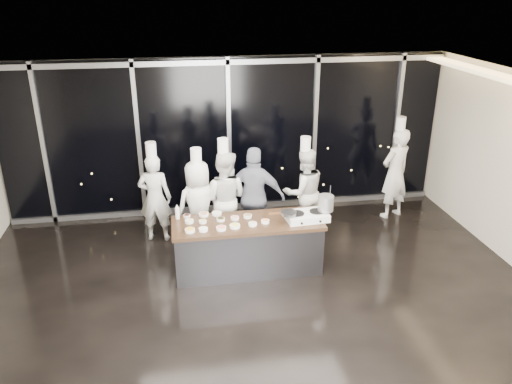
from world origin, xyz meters
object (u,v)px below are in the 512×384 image
Objects in this scene: stock_pot at (326,203)px; chef_far_left at (155,197)px; demo_counter at (248,246)px; chef_side at (395,173)px; guest at (255,197)px; stove at (307,216)px; chef_left at (198,205)px; chef_right at (304,192)px; chef_center at (224,198)px; frying_pan at (288,213)px.

chef_far_left is at bearing 152.67° from stock_pot.
demo_counter is 1.16× the size of chef_side.
stock_pot is 2.60m from chef_side.
stove is at bearing 143.63° from guest.
stock_pot is at bearing -3.12° from demo_counter.
chef_left is (0.77, -0.49, -0.01)m from chef_far_left.
chef_side is at bearing 26.31° from demo_counter.
stove is 0.34× the size of chef_side.
chef_right reaches higher than chef_far_left.
chef_center is 3.59m from chef_side.
guest is 0.96× the size of chef_right.
guest is (1.02, 0.03, 0.08)m from chef_left.
demo_counter is at bearing 164.94° from frying_pan.
guest reaches higher than demo_counter.
stove is at bearing 129.16° from chef_left.
chef_side reaches higher than chef_left.
demo_counter is 1.29× the size of chef_left.
chef_right is 0.92× the size of chef_side.
chef_far_left is 1.85m from guest.
chef_far_left is 1.30m from chef_center.
chef_far_left is at bearing 137.71° from demo_counter.
chef_far_left is 1.00× the size of chef_left.
chef_center is at bearing -13.25° from chef_side.
stove is at bearing 13.66° from chef_side.
demo_counter is 9.55× the size of stock_pot.
demo_counter is 1.23m from chef_left.
frying_pan is at bearing -176.66° from stove.
chef_right is at bearing 73.32° from stove.
stove is 0.35× the size of chef_center.
guest is at bearing 73.41° from demo_counter.
demo_counter is at bearing 108.62° from chef_left.
chef_left reaches higher than frying_pan.
frying_pan is at bearing 55.17° from chef_right.
chef_left is 1.02m from guest.
frying_pan is 0.25× the size of chef_far_left.
demo_counter is 2.09m from chef_far_left.
chef_left is at bearing -1.69° from chef_right.
chef_left is at bearing 139.82° from frying_pan.
frying_pan is at bearing 10.74° from chef_side.
guest is (0.27, 0.91, 0.48)m from demo_counter.
chef_side is (2.62, 1.74, -0.10)m from frying_pan.
frying_pan is 2.64m from chef_far_left.
stock_pot is at bearing 166.17° from chef_center.
stock_pot is at bearing 17.65° from chef_side.
guest is at bearing 4.97° from chef_right.
chef_right is (2.00, 0.29, 0.01)m from chef_left.
stove is 0.37× the size of chef_left.
frying_pan is at bearing 122.53° from chef_left.
chef_right is at bearing 91.83° from stock_pot.
demo_counter is at bearing 171.08° from stove.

